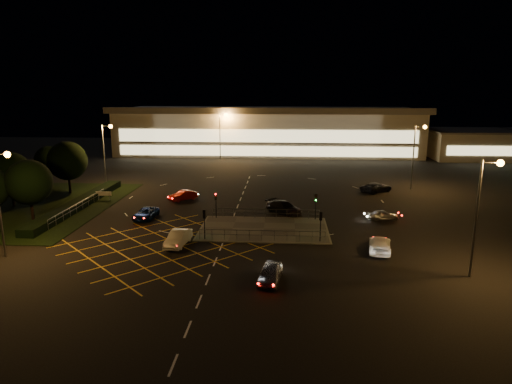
# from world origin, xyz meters

# --- Properties ---
(ground) EXTENTS (180.00, 180.00, 0.00)m
(ground) POSITION_xyz_m (0.00, 0.00, 0.00)
(ground) COLOR black
(ground) RESTS_ON ground
(pedestrian_island) EXTENTS (14.00, 9.00, 0.12)m
(pedestrian_island) POSITION_xyz_m (2.00, -2.00, 0.06)
(pedestrian_island) COLOR #4C4944
(pedestrian_island) RESTS_ON ground
(grass_verge) EXTENTS (18.00, 30.00, 0.08)m
(grass_verge) POSITION_xyz_m (-28.00, 6.00, 0.04)
(grass_verge) COLOR black
(grass_verge) RESTS_ON ground
(hedge) EXTENTS (2.00, 26.00, 1.00)m
(hedge) POSITION_xyz_m (-23.00, 6.00, 0.50)
(hedge) COLOR black
(hedge) RESTS_ON ground
(supermarket) EXTENTS (72.00, 26.50, 10.50)m
(supermarket) POSITION_xyz_m (0.00, 61.95, 5.31)
(supermarket) COLOR beige
(supermarket) RESTS_ON ground
(retail_unit_a) EXTENTS (18.80, 14.80, 6.35)m
(retail_unit_a) POSITION_xyz_m (46.00, 53.97, 3.21)
(retail_unit_a) COLOR beige
(retail_unit_a) RESTS_ON ground
(streetlight_sw) EXTENTS (1.78, 0.56, 10.03)m
(streetlight_sw) POSITION_xyz_m (-21.56, -12.00, 6.56)
(streetlight_sw) COLOR slate
(streetlight_sw) RESTS_ON ground
(streetlight_se) EXTENTS (1.78, 0.56, 10.03)m
(streetlight_se) POSITION_xyz_m (20.44, -14.00, 6.56)
(streetlight_se) COLOR slate
(streetlight_se) RESTS_ON ground
(streetlight_nw) EXTENTS (1.78, 0.56, 10.03)m
(streetlight_nw) POSITION_xyz_m (-23.56, 18.00, 6.56)
(streetlight_nw) COLOR slate
(streetlight_nw) RESTS_ON ground
(streetlight_ne) EXTENTS (1.78, 0.56, 10.03)m
(streetlight_ne) POSITION_xyz_m (24.44, 20.00, 6.56)
(streetlight_ne) COLOR slate
(streetlight_ne) RESTS_ON ground
(streetlight_far_left) EXTENTS (1.78, 0.56, 10.03)m
(streetlight_far_left) POSITION_xyz_m (-9.56, 48.00, 6.56)
(streetlight_far_left) COLOR slate
(streetlight_far_left) RESTS_ON ground
(streetlight_far_right) EXTENTS (1.78, 0.56, 10.03)m
(streetlight_far_right) POSITION_xyz_m (30.44, 50.00, 6.56)
(streetlight_far_right) COLOR slate
(streetlight_far_right) RESTS_ON ground
(signal_sw) EXTENTS (0.28, 0.30, 3.15)m
(signal_sw) POSITION_xyz_m (-4.00, -5.99, 2.37)
(signal_sw) COLOR black
(signal_sw) RESTS_ON pedestrian_island
(signal_se) EXTENTS (0.28, 0.30, 3.15)m
(signal_se) POSITION_xyz_m (8.00, -5.99, 2.37)
(signal_se) COLOR black
(signal_se) RESTS_ON pedestrian_island
(signal_nw) EXTENTS (0.28, 0.30, 3.15)m
(signal_nw) POSITION_xyz_m (-4.00, 1.99, 2.37)
(signal_nw) COLOR black
(signal_nw) RESTS_ON pedestrian_island
(signal_ne) EXTENTS (0.28, 0.30, 3.15)m
(signal_ne) POSITION_xyz_m (8.00, 1.99, 2.37)
(signal_ne) COLOR black
(signal_ne) RESTS_ON pedestrian_island
(tree_b) EXTENTS (5.40, 5.40, 7.35)m
(tree_b) POSITION_xyz_m (-32.00, 6.00, 4.64)
(tree_b) COLOR black
(tree_b) RESTS_ON ground
(tree_c) EXTENTS (5.76, 5.76, 7.84)m
(tree_c) POSITION_xyz_m (-28.00, 14.00, 4.95)
(tree_c) COLOR black
(tree_c) RESTS_ON ground
(tree_d) EXTENTS (4.68, 4.68, 6.37)m
(tree_d) POSITION_xyz_m (-34.00, 20.00, 4.02)
(tree_d) COLOR black
(tree_d) RESTS_ON ground
(tree_e) EXTENTS (5.40, 5.40, 7.35)m
(tree_e) POSITION_xyz_m (-26.00, 0.00, 4.64)
(tree_e) COLOR black
(tree_e) RESTS_ON ground
(car_near_silver) EXTENTS (2.26, 4.47, 1.46)m
(car_near_silver) POSITION_xyz_m (3.19, -16.10, 0.73)
(car_near_silver) COLOR #999BA0
(car_near_silver) RESTS_ON ground
(car_queue_white) EXTENTS (2.09, 4.72, 1.51)m
(car_queue_white) POSITION_xyz_m (-6.40, -7.80, 0.75)
(car_queue_white) COLOR white
(car_queue_white) RESTS_ON ground
(car_left_blue) EXTENTS (2.45, 4.78, 1.29)m
(car_left_blue) POSITION_xyz_m (-12.57, 1.43, 0.65)
(car_left_blue) COLOR #0D1F50
(car_left_blue) RESTS_ON ground
(car_far_dkgrey) EXTENTS (5.22, 5.16, 1.51)m
(car_far_dkgrey) POSITION_xyz_m (4.22, 5.00, 0.76)
(car_far_dkgrey) COLOR black
(car_far_dkgrey) RESTS_ON ground
(car_right_silver) EXTENTS (3.76, 1.87, 1.23)m
(car_right_silver) POSITION_xyz_m (16.15, 2.70, 0.62)
(car_right_silver) COLOR #9B9CA2
(car_right_silver) RESTS_ON ground
(car_circ_red) EXTENTS (4.02, 3.95, 1.38)m
(car_circ_red) POSITION_xyz_m (-10.04, 10.86, 0.69)
(car_circ_red) COLOR maroon
(car_circ_red) RESTS_ON ground
(car_east_grey) EXTENTS (5.59, 5.12, 1.45)m
(car_east_grey) POSITION_xyz_m (18.28, 17.94, 0.73)
(car_east_grey) COLOR black
(car_east_grey) RESTS_ON ground
(car_approach_white) EXTENTS (2.91, 5.31, 1.46)m
(car_approach_white) POSITION_xyz_m (13.61, -8.29, 0.73)
(car_approach_white) COLOR white
(car_approach_white) RESTS_ON ground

